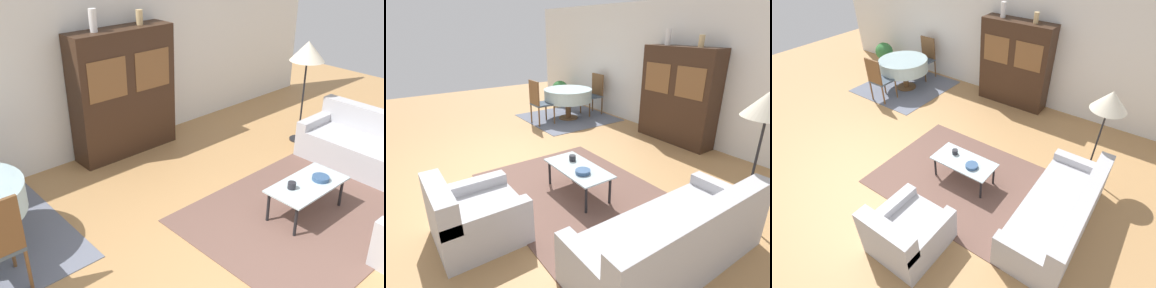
{
  "view_description": "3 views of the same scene",
  "coord_description": "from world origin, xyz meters",
  "views": [
    {
      "loc": [
        -2.74,
        -1.9,
        3.1
      ],
      "look_at": [
        0.2,
        1.4,
        0.95
      ],
      "focal_mm": 42.0,
      "sensor_mm": 36.0,
      "label": 1
    },
    {
      "loc": [
        4.25,
        -1.55,
        2.2
      ],
      "look_at": [
        1.24,
        0.55,
        0.75
      ],
      "focal_mm": 28.0,
      "sensor_mm": 36.0,
      "label": 2
    },
    {
      "loc": [
        3.34,
        -2.42,
        3.54
      ],
      "look_at": [
        1.24,
        0.55,
        0.75
      ],
      "focal_mm": 28.0,
      "sensor_mm": 36.0,
      "label": 3
    }
  ],
  "objects": [
    {
      "name": "dining_chair_far",
      "position": [
        -1.92,
        3.27,
        0.58
      ],
      "size": [
        0.44,
        0.44,
        1.03
      ],
      "rotation": [
        0.0,
        0.0,
        3.14
      ],
      "color": "brown",
      "rests_on": "dining_rug"
    },
    {
      "name": "armchair",
      "position": [
        1.38,
        -0.92,
        0.28
      ],
      "size": [
        0.86,
        0.91,
        0.75
      ],
      "color": "#B2B2B7",
      "rests_on": "ground_plane"
    },
    {
      "name": "bowl",
      "position": [
        1.42,
        0.5,
        0.43
      ],
      "size": [
        0.2,
        0.2,
        0.05
      ],
      "color": "#33517A",
      "rests_on": "coffee_table"
    },
    {
      "name": "area_rug",
      "position": [
        1.19,
        0.54,
        0.01
      ],
      "size": [
        2.7,
        2.1,
        0.01
      ],
      "color": "brown",
      "rests_on": "ground_plane"
    },
    {
      "name": "display_cabinet",
      "position": [
        0.62,
        3.36,
        0.93
      ],
      "size": [
        1.56,
        0.44,
        1.85
      ],
      "color": "#382316",
      "rests_on": "ground_plane"
    },
    {
      "name": "potted_plant",
      "position": [
        -3.35,
        3.1,
        0.4
      ],
      "size": [
        0.49,
        0.49,
        0.69
      ],
      "color": "beige",
      "rests_on": "ground_plane"
    },
    {
      "name": "cup",
      "position": [
        1.01,
        0.61,
        0.45
      ],
      "size": [
        0.09,
        0.09,
        0.08
      ],
      "color": "#232328",
      "rests_on": "coffee_table"
    },
    {
      "name": "vase_short",
      "position": [
        0.97,
        3.36,
        1.96
      ],
      "size": [
        0.1,
        0.1,
        0.21
      ],
      "color": "tan",
      "rests_on": "display_cabinet"
    },
    {
      "name": "vase_tall",
      "position": [
        0.23,
        3.36,
        2.0
      ],
      "size": [
        0.1,
        0.1,
        0.3
      ],
      "color": "white",
      "rests_on": "display_cabinet"
    },
    {
      "name": "ground_plane",
      "position": [
        0.0,
        0.0,
        0.0
      ],
      "size": [
        14.0,
        14.0,
        0.0
      ],
      "primitive_type": "plane",
      "color": "tan"
    },
    {
      "name": "wall_back",
      "position": [
        0.0,
        3.63,
        1.35
      ],
      "size": [
        10.0,
        0.06,
        2.7
      ],
      "color": "white",
      "rests_on": "ground_plane"
    },
    {
      "name": "floor_lamp",
      "position": [
        2.88,
        1.84,
        1.4
      ],
      "size": [
        0.52,
        0.52,
        1.59
      ],
      "color": "black",
      "rests_on": "ground_plane"
    },
    {
      "name": "couch",
      "position": [
        2.86,
        0.53,
        0.28
      ],
      "size": [
        0.83,
        2.07,
        0.77
      ],
      "rotation": [
        0.0,
        0.0,
        1.57
      ],
      "color": "#B2B2B7",
      "rests_on": "ground_plane"
    },
    {
      "name": "coffee_table",
      "position": [
        1.24,
        0.55,
        0.37
      ],
      "size": [
        1.02,
        0.51,
        0.4
      ],
      "color": "black",
      "rests_on": "area_rug"
    },
    {
      "name": "dining_rug",
      "position": [
        -1.98,
        2.48,
        0.01
      ],
      "size": [
        2.02,
        2.05,
        0.01
      ],
      "color": "slate",
      "rests_on": "ground_plane"
    },
    {
      "name": "dining_table",
      "position": [
        -1.92,
        2.45,
        0.6
      ],
      "size": [
        1.19,
        1.19,
        0.74
      ],
      "color": "brown",
      "rests_on": "dining_rug"
    },
    {
      "name": "dining_chair_near",
      "position": [
        -1.92,
        1.63,
        0.58
      ],
      "size": [
        0.44,
        0.44,
        1.03
      ],
      "color": "brown",
      "rests_on": "dining_rug"
    }
  ]
}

